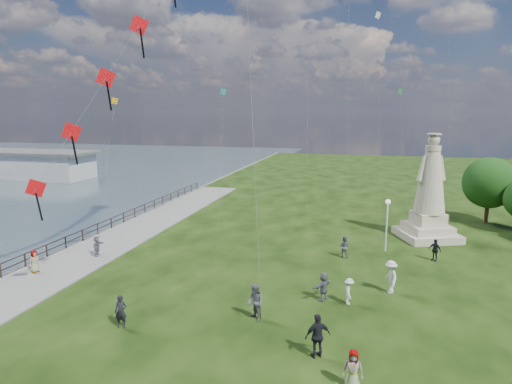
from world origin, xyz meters
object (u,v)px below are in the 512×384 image
(person_9, at_px, (435,250))
(person_11, at_px, (323,286))
(person_7, at_px, (344,247))
(person_3, at_px, (318,336))
(person_8, at_px, (391,277))
(person_4, at_px, (353,369))
(lamppost, at_px, (387,214))
(person_2, at_px, (349,291))
(pier_pavilion, at_px, (10,163))
(person_1, at_px, (255,302))
(statue, at_px, (429,200))
(person_10, at_px, (35,263))
(person_0, at_px, (121,311))
(person_5, at_px, (97,247))

(person_9, bearing_deg, person_11, -88.51)
(person_7, bearing_deg, person_3, 102.68)
(person_8, bearing_deg, person_4, -28.81)
(person_11, bearing_deg, person_8, 148.58)
(lamppost, xyz_separation_m, person_7, (-2.93, -2.14, -2.06))
(person_2, bearing_deg, pier_pavilion, 48.95)
(person_1, distance_m, person_8, 8.38)
(lamppost, bearing_deg, person_9, -21.89)
(statue, height_order, person_4, statue)
(person_7, xyz_separation_m, person_10, (-19.00, -8.18, -0.05))
(person_3, xyz_separation_m, person_4, (1.51, -1.77, -0.19))
(person_2, xyz_separation_m, person_10, (-19.65, -0.51, 0.01))
(person_10, bearing_deg, person_0, -98.93)
(person_1, distance_m, person_9, 15.21)
(pier_pavilion, relative_size, person_7, 19.09)
(statue, height_order, person_2, statue)
(person_7, distance_m, person_11, 7.57)
(pier_pavilion, distance_m, person_11, 66.05)
(pier_pavilion, bearing_deg, lamppost, -24.08)
(person_7, relative_size, person_9, 1.01)
(statue, distance_m, person_3, 20.87)
(statue, xyz_separation_m, person_11, (-7.08, -13.95, -2.43))
(person_0, xyz_separation_m, person_1, (6.04, 2.33, 0.12))
(pier_pavilion, bearing_deg, statue, -19.49)
(person_2, bearing_deg, person_11, 76.24)
(person_3, bearing_deg, person_9, -146.18)
(person_9, bearing_deg, statue, 128.98)
(person_3, relative_size, person_5, 1.33)
(pier_pavilion, height_order, person_7, pier_pavilion)
(lamppost, height_order, person_5, lamppost)
(pier_pavilion, height_order, person_0, pier_pavilion)
(lamppost, bearing_deg, person_5, -161.98)
(person_5, bearing_deg, person_3, -126.29)
(pier_pavilion, relative_size, person_3, 15.45)
(person_2, distance_m, person_7, 7.69)
(person_1, distance_m, person_10, 15.42)
(person_2, xyz_separation_m, person_3, (-1.07, -5.54, 0.25))
(pier_pavilion, height_order, lamppost, pier_pavilion)
(person_1, distance_m, person_2, 5.36)
(statue, relative_size, person_9, 5.52)
(person_3, relative_size, person_8, 1.01)
(person_4, xyz_separation_m, person_7, (-1.09, 14.97, 0.01))
(person_9, distance_m, person_10, 26.72)
(person_0, xyz_separation_m, person_8, (12.71, 7.40, 0.15))
(person_1, bearing_deg, person_9, 93.53)
(person_4, height_order, person_10, person_4)
(person_4, bearing_deg, person_9, 72.61)
(statue, height_order, person_11, statue)
(person_7, relative_size, person_11, 0.98)
(pier_pavilion, xyz_separation_m, person_8, (58.96, -34.10, -0.88))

